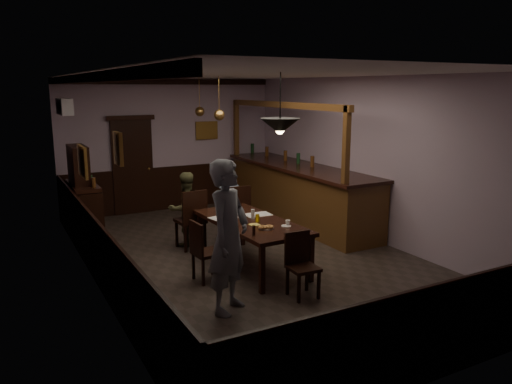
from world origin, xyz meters
TOP-DOWN VIEW (x-y plane):
  - room at (0.00, 0.00)m, footprint 5.01×8.01m
  - dining_table at (-0.17, -0.32)m, footprint 1.10×2.24m
  - chair_far_left at (-0.68, 0.92)m, footprint 0.49×0.49m
  - chair_far_right at (0.21, 0.96)m, footprint 0.50×0.50m
  - chair_near at (-0.11, -1.65)m, footprint 0.40×0.40m
  - chair_side at (-1.09, -0.57)m, footprint 0.42×0.42m
  - person_standing at (-1.17, -1.62)m, footprint 0.85×0.81m
  - person_seated_left at (-0.69, 1.21)m, footprint 0.69×0.57m
  - person_seated_right at (0.21, 1.25)m, footprint 0.81×0.63m
  - newspaper_left at (-0.49, 0.03)m, footprint 0.47×0.37m
  - newspaper_right at (0.09, -0.06)m, footprint 0.44×0.32m
  - napkin at (-0.24, -0.57)m, footprint 0.16×0.16m
  - saucer at (0.13, -0.88)m, footprint 0.15×0.15m
  - coffee_cup at (0.18, -0.85)m, footprint 0.08×0.08m
  - pastry_plate at (-0.18, -0.83)m, footprint 0.22×0.22m
  - pastry_ring_a at (-0.25, -0.85)m, footprint 0.13×0.13m
  - pastry_ring_b at (-0.16, -0.88)m, footprint 0.13×0.13m
  - soda_can at (-0.13, -0.45)m, footprint 0.07×0.07m
  - beer_glass at (-0.45, -0.24)m, footprint 0.06×0.06m
  - water_glass at (-0.09, -0.24)m, footprint 0.06×0.06m
  - pepper_mill at (-0.50, -1.04)m, footprint 0.04×0.04m
  - sideboard at (-2.21, 2.63)m, footprint 0.47×1.32m
  - bar_counter at (1.99, 1.62)m, footprint 1.04×4.49m
  - door_back at (-0.90, 3.95)m, footprint 0.90×0.06m
  - ac_unit at (-2.38, 2.90)m, footprint 0.20×0.85m
  - picture_left_small at (-2.46, -1.60)m, footprint 0.04×0.28m
  - picture_left_large at (-2.46, 0.80)m, footprint 0.04×0.62m
  - picture_back at (0.90, 3.96)m, footprint 0.55×0.04m
  - pendant_iron at (-0.14, -1.12)m, footprint 0.56×0.56m
  - pendant_brass_mid at (0.10, 1.44)m, footprint 0.20×0.20m
  - pendant_brass_far at (0.30, 2.89)m, footprint 0.20×0.20m

SIDE VIEW (x-z plane):
  - chair_near at x=-0.11m, z-range 0.04..0.92m
  - chair_side at x=-1.09m, z-range 0.04..0.96m
  - person_seated_right at x=0.21m, z-range 0.00..1.11m
  - chair_far_right at x=0.21m, z-range 0.05..1.11m
  - chair_far_left at x=-0.68m, z-range 0.05..1.12m
  - bar_counter at x=1.99m, z-range -0.62..1.89m
  - person_seated_left at x=-0.69m, z-range 0.00..1.33m
  - dining_table at x=-0.17m, z-range 0.31..1.06m
  - sideboard at x=-2.21m, z-range -0.17..1.57m
  - napkin at x=-0.24m, z-range 0.75..0.75m
  - newspaper_left at x=-0.49m, z-range 0.75..0.76m
  - newspaper_right at x=0.09m, z-range 0.75..0.76m
  - saucer at x=0.13m, z-range 0.75..0.76m
  - pastry_plate at x=-0.18m, z-range 0.75..0.76m
  - pastry_ring_a at x=-0.25m, z-range 0.77..0.81m
  - pastry_ring_b at x=-0.16m, z-range 0.77..0.81m
  - coffee_cup at x=0.18m, z-range 0.76..0.84m
  - soda_can at x=-0.13m, z-range 0.75..0.87m
  - pepper_mill at x=-0.50m, z-range 0.75..0.89m
  - water_glass at x=-0.09m, z-range 0.75..0.90m
  - beer_glass at x=-0.45m, z-range 0.75..0.95m
  - person_standing at x=-1.17m, z-range 0.00..1.95m
  - door_back at x=-0.90m, z-range 0.00..2.10m
  - room at x=0.00m, z-range -0.01..3.01m
  - picture_left_large at x=-2.46m, z-range 1.46..1.94m
  - picture_back at x=0.90m, z-range 1.59..2.01m
  - picture_left_small at x=-2.46m, z-range 1.97..2.33m
  - pendant_iron at x=-0.14m, z-range 1.86..2.69m
  - pendant_brass_mid at x=0.10m, z-range 1.89..2.70m
  - pendant_brass_far at x=0.30m, z-range 1.89..2.70m
  - ac_unit at x=-2.38m, z-range 2.30..2.60m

